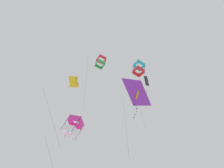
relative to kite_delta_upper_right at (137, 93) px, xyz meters
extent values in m
pyramid|color=purple|center=(0.02, -0.01, 0.01)|extent=(2.11, 3.62, 2.04)
cube|color=yellow|center=(-0.26, 0.09, -0.16)|extent=(1.14, 0.46, 1.26)
cube|color=yellow|center=(0.39, -0.13, 0.88)|extent=(0.43, 0.87, 0.23)
cylinder|color=#47474C|center=(-0.41, 0.13, -1.18)|extent=(0.03, 0.03, 0.33)
cube|color=black|center=(-0.42, 0.12, -1.34)|extent=(0.17, 0.06, 0.06)
cylinder|color=#47474C|center=(-0.33, 0.12, -1.51)|extent=(0.02, 0.18, 0.34)
cube|color=black|center=(-0.25, 0.11, -1.68)|extent=(0.14, 0.13, 0.06)
cylinder|color=#47474C|center=(-0.24, 0.12, -1.84)|extent=(0.03, 0.03, 0.33)
cube|color=black|center=(-0.22, 0.13, -2.01)|extent=(0.16, 0.10, 0.06)
cylinder|color=#47474C|center=(-0.26, 0.13, -2.18)|extent=(0.01, 0.08, 0.33)
cube|color=black|center=(-0.29, 0.14, -2.34)|extent=(0.03, 0.17, 0.06)
cylinder|color=#47474C|center=(-0.41, 0.15, -2.51)|extent=(0.03, 0.23, 0.34)
cube|color=black|center=(-0.52, 0.15, -2.67)|extent=(0.07, 0.17, 0.06)
cylinder|color=#47474C|center=(-0.57, 0.14, -2.84)|extent=(0.04, 0.11, 0.33)
cube|color=black|center=(-0.61, 0.13, -3.01)|extent=(0.16, 0.09, 0.06)
cylinder|color=#47474C|center=(-1.38, -0.08, -3.81)|extent=(0.44, 1.98, 5.61)
cube|color=#1EB2C6|center=(0.65, -1.13, 2.76)|extent=(0.62, 0.84, 0.47)
cube|color=#1EB2C6|center=(1.37, -1.60, 2.51)|extent=(0.62, 0.84, 0.47)
cube|color=#1EB2C6|center=(0.77, -1.74, 2.63)|extent=(0.85, 0.56, 0.70)
cube|color=#1EB2C6|center=(1.25, -0.99, 2.63)|extent=(0.85, 0.56, 0.70)
cube|color=red|center=(0.45, -1.00, 1.89)|extent=(0.62, 0.84, 0.47)
cube|color=red|center=(1.17, -1.47, 1.65)|extent=(0.62, 0.84, 0.47)
cube|color=red|center=(0.57, -1.61, 1.77)|extent=(0.85, 0.56, 0.70)
cube|color=red|center=(1.05, -0.86, 1.77)|extent=(0.85, 0.56, 0.70)
cylinder|color=#332D28|center=(0.31, -1.44, 2.33)|extent=(0.38, 0.26, 1.40)
cylinder|color=#332D28|center=(0.79, -0.69, 2.33)|extent=(0.38, 0.26, 1.40)
cylinder|color=#332D28|center=(1.03, -1.91, 2.08)|extent=(0.38, 0.26, 1.40)
cylinder|color=#332D28|center=(1.51, -1.16, 2.08)|extent=(0.38, 0.26, 1.40)
cube|color=yellow|center=(-6.71, -1.98, 3.03)|extent=(0.62, 1.84, 1.78)
cylinder|color=red|center=(-6.74, -1.98, 3.04)|extent=(0.96, 0.20, 1.95)
cylinder|color=red|center=(-6.67, -1.97, 3.19)|extent=(0.46, 1.45, 0.04)
cylinder|color=#47474C|center=(-9.04, -1.27, -1.10)|extent=(1.57, 3.77, 6.33)
cube|color=#DB2D93|center=(-7.98, 0.58, -0.46)|extent=(0.61, 1.37, 0.69)
cube|color=#DB2D93|center=(-6.76, 0.89, -0.92)|extent=(0.61, 1.37, 0.69)
cube|color=#DB2D93|center=(-7.20, 0.08, -0.69)|extent=(1.47, 0.42, 1.13)
cube|color=#DB2D93|center=(-7.54, 1.38, -0.69)|extent=(1.47, 0.42, 1.13)
cube|color=white|center=(-8.42, 0.46, -1.72)|extent=(0.61, 1.37, 0.69)
cube|color=white|center=(-7.20, 0.78, -2.18)|extent=(0.61, 1.37, 0.69)
cube|color=white|center=(-7.64, -0.03, -1.95)|extent=(1.47, 0.42, 1.13)
cube|color=white|center=(-7.98, 1.27, -1.95)|extent=(1.47, 0.42, 1.13)
cylinder|color=#332D28|center=(-8.03, -0.13, -1.09)|extent=(0.77, 0.25, 2.05)
cylinder|color=#332D28|center=(-8.37, 1.17, -1.09)|extent=(0.77, 0.25, 2.05)
cylinder|color=#332D28|center=(-6.81, 0.18, -1.55)|extent=(0.77, 0.25, 2.05)
cylinder|color=#332D28|center=(-7.15, 1.48, -1.55)|extent=(0.77, 0.25, 2.05)
cylinder|color=#47474C|center=(-9.48, 1.29, -5.16)|extent=(1.41, 3.12, 5.76)
cube|color=red|center=(-4.78, 0.15, 9.54)|extent=(0.73, 0.95, 0.56)
cube|color=red|center=(-3.94, -0.45, 9.33)|extent=(0.73, 0.95, 0.56)
cube|color=red|center=(-4.67, -0.58, 9.43)|extent=(0.96, 0.69, 0.76)
cube|color=red|center=(-4.06, 0.28, 9.43)|extent=(0.96, 0.69, 0.76)
cube|color=green|center=(-4.96, 0.27, 8.51)|extent=(0.73, 0.95, 0.56)
cube|color=green|center=(-4.11, -0.32, 8.30)|extent=(0.73, 0.95, 0.56)
cube|color=green|center=(-4.84, -0.45, 8.40)|extent=(0.96, 0.69, 0.76)
cube|color=green|center=(-4.23, 0.41, 8.40)|extent=(0.96, 0.69, 0.76)
cylinder|color=#332D28|center=(-5.17, -0.22, 9.02)|extent=(0.34, 0.26, 1.67)
cylinder|color=#332D28|center=(-4.57, 0.64, 9.02)|extent=(0.34, 0.26, 1.67)
cylinder|color=#332D28|center=(-4.33, -0.81, 8.81)|extent=(0.34, 0.26, 1.67)
cylinder|color=#332D28|center=(-3.72, 0.05, 8.81)|extent=(0.34, 0.26, 1.67)
cylinder|color=#47474C|center=(-6.00, -0.64, 4.55)|extent=(1.31, 2.84, 7.16)
cube|color=black|center=(0.72, 4.42, 7.20)|extent=(0.48, 1.98, 1.94)
cylinder|color=white|center=(0.68, 4.41, 7.21)|extent=(0.74, 0.15, 2.19)
cylinder|color=white|center=(0.74, 4.42, 7.37)|extent=(0.32, 1.59, 0.05)
cylinder|color=#47474C|center=(0.38, 4.37, 5.95)|extent=(0.01, 0.04, 0.32)
cube|color=red|center=(0.40, 4.37, 5.79)|extent=(0.09, 0.16, 0.06)
cylinder|color=#47474C|center=(0.40, 4.39, 5.64)|extent=(0.04, 0.01, 0.32)
cube|color=red|center=(0.40, 4.41, 5.48)|extent=(0.02, 0.17, 0.06)
cylinder|color=#47474C|center=(0.40, 4.41, 5.32)|extent=(0.01, 0.01, 0.32)
cube|color=red|center=(0.40, 4.41, 5.16)|extent=(0.17, 0.08, 0.06)
cylinder|color=#47474C|center=(0.39, 4.40, 5.00)|extent=(0.02, 0.03, 0.32)
cube|color=red|center=(0.38, 4.40, 4.85)|extent=(0.16, 0.10, 0.06)
cylinder|color=#47474C|center=(0.38, 4.38, 4.69)|extent=(0.06, 0.02, 0.32)
cube|color=red|center=(0.37, 4.35, 4.53)|extent=(0.17, 0.06, 0.06)
cylinder|color=#47474C|center=(0.34, 4.38, 4.37)|extent=(0.06, 0.07, 0.32)
cube|color=red|center=(0.31, 4.40, 4.21)|extent=(0.03, 0.17, 0.06)
cylinder|color=#47474C|center=(0.30, 4.39, 4.06)|extent=(0.04, 0.03, 0.32)
cube|color=red|center=(0.30, 4.38, 3.90)|extent=(0.08, 0.17, 0.06)
cylinder|color=#47474C|center=(0.31, 4.37, 3.74)|extent=(0.03, 0.05, 0.32)
cube|color=red|center=(0.33, 4.36, 3.58)|extent=(0.15, 0.12, 0.06)
cylinder|color=#47474C|center=(-0.86, 4.43, 3.13)|extent=(0.14, 2.46, 5.97)
camera|label=1|loc=(2.81, -12.87, -15.39)|focal=31.78mm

